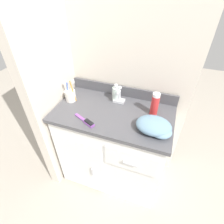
% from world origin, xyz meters
% --- Properties ---
extents(ground_plane, '(6.00, 6.00, 0.00)m').
position_xyz_m(ground_plane, '(0.00, 0.00, 0.00)').
color(ground_plane, '#ADA393').
extents(wall_back, '(1.07, 0.08, 2.20)m').
position_xyz_m(wall_back, '(0.00, 0.30, 1.10)').
color(wall_back, beige).
rests_on(wall_back, ground_plane).
extents(wall_left, '(0.08, 0.58, 2.20)m').
position_xyz_m(wall_left, '(-0.50, 0.00, 1.10)').
color(wall_left, beige).
rests_on(wall_left, ground_plane).
extents(vanity, '(0.89, 0.51, 0.80)m').
position_xyz_m(vanity, '(-0.00, -0.00, 0.41)').
color(vanity, white).
rests_on(vanity, ground_plane).
extents(backsplash, '(0.89, 0.02, 0.09)m').
position_xyz_m(backsplash, '(0.00, 0.24, 0.84)').
color(backsplash, '#4C4C51').
rests_on(backsplash, vanity).
extents(sink_faucet, '(0.09, 0.09, 0.14)m').
position_xyz_m(sink_faucet, '(0.00, 0.14, 0.85)').
color(sink_faucet, silver).
rests_on(sink_faucet, vanity).
extents(toothbrush_cup, '(0.09, 0.08, 0.19)m').
position_xyz_m(toothbrush_cup, '(-0.37, 0.03, 0.85)').
color(toothbrush_cup, white).
rests_on(toothbrush_cup, vanity).
extents(soap_dispenser, '(0.06, 0.07, 0.15)m').
position_xyz_m(soap_dispenser, '(-0.03, 0.15, 0.86)').
color(soap_dispenser, silver).
rests_on(soap_dispenser, vanity).
extents(shaving_cream_can, '(0.05, 0.05, 0.18)m').
position_xyz_m(shaving_cream_can, '(0.28, 0.08, 0.88)').
color(shaving_cream_can, red).
rests_on(shaving_cream_can, vanity).
extents(hairbrush, '(0.19, 0.10, 0.03)m').
position_xyz_m(hairbrush, '(-0.13, -0.17, 0.81)').
color(hairbrush, purple).
rests_on(hairbrush, vanity).
extents(hand_towel, '(0.24, 0.19, 0.09)m').
position_xyz_m(hand_towel, '(0.32, -0.10, 0.84)').
color(hand_towel, '#6B8EA8').
rests_on(hand_towel, vanity).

